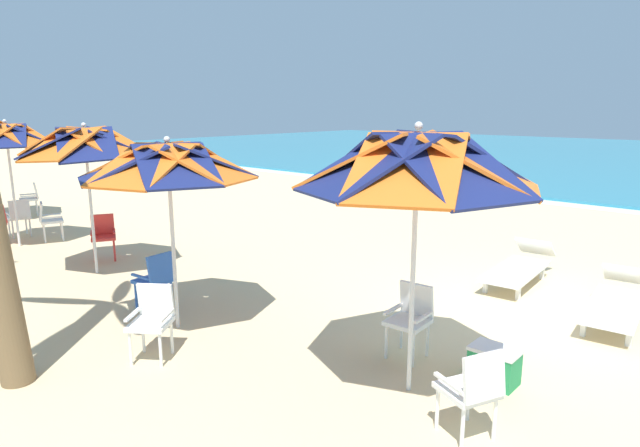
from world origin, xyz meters
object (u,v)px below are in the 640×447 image
at_px(plastic_chair_3, 152,317).
at_px(sun_lounger_0, 617,301).
at_px(plastic_chair_2, 156,278).
at_px(plastic_chair_4, 103,234).
at_px(plastic_chair_7, 19,215).
at_px(plastic_chair_5, 48,219).
at_px(plastic_chair_1, 473,388).
at_px(beach_umbrella_2, 85,144).
at_px(plastic_chair_8, 31,197).
at_px(beach_umbrella_1, 168,163).
at_px(beach_umbrella_0, 417,164).
at_px(sun_lounger_1, 520,266).
at_px(cooler_box, 494,365).
at_px(beach_umbrella_3, 6,137).
at_px(plastic_chair_0, 411,316).

height_order(plastic_chair_3, sun_lounger_0, plastic_chair_3).
bearing_deg(plastic_chair_2, plastic_chair_4, 165.60).
height_order(plastic_chair_4, plastic_chair_7, same).
relative_size(plastic_chair_4, plastic_chair_5, 1.00).
relative_size(plastic_chair_1, beach_umbrella_2, 0.33).
bearing_deg(plastic_chair_3, plastic_chair_1, 15.55).
bearing_deg(plastic_chair_3, plastic_chair_2, 146.94).
bearing_deg(beach_umbrella_2, plastic_chair_8, 168.17).
bearing_deg(plastic_chair_5, beach_umbrella_1, -7.91).
relative_size(plastic_chair_2, plastic_chair_4, 1.00).
height_order(beach_umbrella_2, plastic_chair_5, beach_umbrella_2).
distance_m(beach_umbrella_0, sun_lounger_1, 4.74).
xyz_separation_m(plastic_chair_1, cooler_box, (-0.27, 1.09, -0.30)).
xyz_separation_m(plastic_chair_4, cooler_box, (7.69, 0.43, -0.30)).
distance_m(plastic_chair_2, plastic_chair_7, 6.35).
relative_size(beach_umbrella_1, plastic_chair_7, 2.93).
xyz_separation_m(plastic_chair_2, plastic_chair_8, (-8.80, 1.61, 0.00)).
bearing_deg(beach_umbrella_1, plastic_chair_3, -51.25).
xyz_separation_m(beach_umbrella_1, plastic_chair_8, (-9.53, 1.76, -1.70)).
distance_m(beach_umbrella_0, plastic_chair_5, 9.57).
bearing_deg(plastic_chair_7, cooler_box, 4.28).
distance_m(beach_umbrella_3, plastic_chair_8, 4.08).
relative_size(plastic_chair_2, sun_lounger_1, 0.40).
xyz_separation_m(plastic_chair_3, beach_umbrella_2, (-3.68, 1.10, 1.78)).
relative_size(plastic_chair_0, plastic_chair_3, 1.00).
relative_size(plastic_chair_1, sun_lounger_1, 0.40).
bearing_deg(sun_lounger_0, sun_lounger_1, 156.29).
relative_size(plastic_chair_4, sun_lounger_1, 0.40).
xyz_separation_m(plastic_chair_3, plastic_chair_7, (-7.62, 1.26, 0.00)).
relative_size(plastic_chair_3, plastic_chair_5, 1.00).
distance_m(plastic_chair_1, beach_umbrella_1, 4.42).
distance_m(plastic_chair_5, sun_lounger_1, 9.73).
xyz_separation_m(beach_umbrella_0, plastic_chair_7, (-10.27, -0.09, -1.86)).
distance_m(plastic_chair_2, plastic_chair_4, 3.26).
bearing_deg(plastic_chair_1, beach_umbrella_1, -175.88).
bearing_deg(beach_umbrella_0, sun_lounger_1, 97.10).
xyz_separation_m(plastic_chair_3, sun_lounger_1, (2.13, 5.57, -0.22)).
bearing_deg(sun_lounger_0, plastic_chair_5, -162.51).
bearing_deg(plastic_chair_4, plastic_chair_3, -20.32).
relative_size(beach_umbrella_0, plastic_chair_1, 3.18).
bearing_deg(sun_lounger_1, plastic_chair_4, -149.11).
bearing_deg(beach_umbrella_0, sun_lounger_0, 72.38).
distance_m(plastic_chair_4, plastic_chair_5, 2.30).
bearing_deg(plastic_chair_0, beach_umbrella_3, -172.88).
distance_m(beach_umbrella_1, beach_umbrella_2, 3.16).
relative_size(plastic_chair_0, plastic_chair_5, 1.00).
height_order(beach_umbrella_3, cooler_box, beach_umbrella_3).
bearing_deg(plastic_chair_7, beach_umbrella_1, -4.65).
xyz_separation_m(plastic_chair_2, plastic_chair_3, (1.28, -0.83, 0.00)).
height_order(beach_umbrella_0, plastic_chair_8, beach_umbrella_0).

